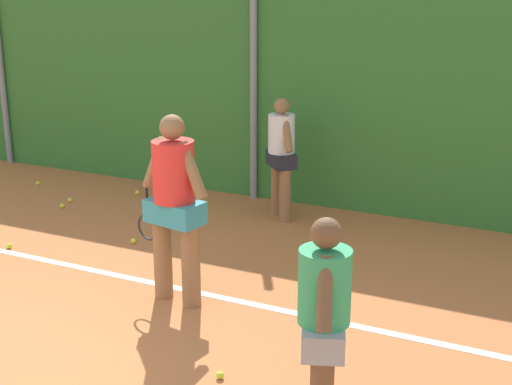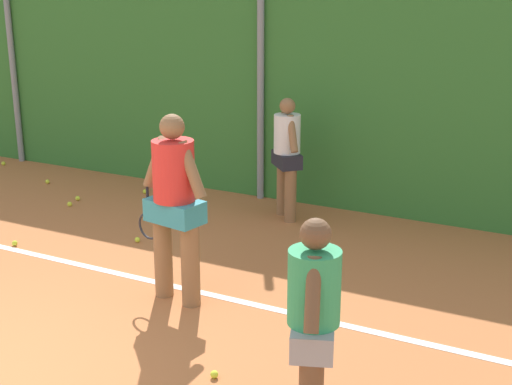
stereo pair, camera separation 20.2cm
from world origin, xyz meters
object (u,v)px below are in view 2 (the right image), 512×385
player_foreground_near (313,321)px  tennis_ball_10 (78,198)px  tennis_ball_9 (145,192)px  player_backcourt_far (287,152)px  tennis_ball_1 (70,204)px  tennis_ball_2 (3,163)px  player_midcourt (174,199)px  tennis_ball_0 (137,240)px  tennis_ball_4 (214,374)px  tennis_ball_8 (15,243)px  tennis_ball_3 (47,182)px

player_foreground_near → tennis_ball_10: size_ratio=25.17×
player_foreground_near → tennis_ball_9: 6.32m
player_backcourt_far → tennis_ball_1: size_ratio=24.49×
tennis_ball_1 → tennis_ball_2: bearing=154.1°
tennis_ball_1 → player_midcourt: bearing=-31.4°
player_foreground_near → tennis_ball_1: player_foreground_near is taller
tennis_ball_2 → tennis_ball_9: (3.10, -0.24, 0.00)m
player_backcourt_far → tennis_ball_2: bearing=-137.2°
player_foreground_near → tennis_ball_0: bearing=32.2°
player_foreground_near → player_backcourt_far: (-2.21, 4.30, -0.02)m
tennis_ball_9 → tennis_ball_4: bearing=-48.2°
player_midcourt → tennis_ball_0: player_midcourt is taller
player_backcourt_far → tennis_ball_0: 2.25m
tennis_ball_0 → tennis_ball_8: bearing=-147.9°
tennis_ball_0 → tennis_ball_2: bearing=155.3°
player_foreground_near → tennis_ball_9: bearing=26.0°
tennis_ball_2 → tennis_ball_10: size_ratio=1.00×
player_midcourt → tennis_ball_2: size_ratio=28.76×
tennis_ball_1 → tennis_ball_8: 1.56m
tennis_ball_1 → tennis_ball_8: same height
tennis_ball_0 → tennis_ball_2: size_ratio=1.00×
player_midcourt → tennis_ball_2: bearing=-19.0°
player_foreground_near → tennis_ball_4: bearing=48.7°
player_foreground_near → tennis_ball_8: 5.10m
player_midcourt → tennis_ball_3: (-4.09, 2.56, -1.03)m
tennis_ball_10 → tennis_ball_4: bearing=-37.6°
tennis_ball_1 → player_foreground_near: bearing=-33.1°
player_backcourt_far → tennis_ball_0: bearing=-80.5°
tennis_ball_0 → tennis_ball_2: 4.63m
tennis_ball_8 → tennis_ball_10: (-0.53, 1.75, 0.00)m
tennis_ball_10 → player_midcourt: bearing=-34.2°
player_foreground_near → tennis_ball_8: player_foreground_near is taller
tennis_ball_1 → tennis_ball_2: same height
tennis_ball_1 → tennis_ball_9: same height
tennis_ball_0 → tennis_ball_3: same height
tennis_ball_0 → tennis_ball_1: 1.83m
player_midcourt → player_backcourt_far: 2.81m
player_backcourt_far → tennis_ball_10: size_ratio=24.49×
tennis_ball_0 → tennis_ball_1: size_ratio=1.00×
player_backcourt_far → tennis_ball_3: player_backcourt_far is taller
tennis_ball_8 → tennis_ball_3: bearing=124.5°
player_midcourt → tennis_ball_9: 3.86m
tennis_ball_0 → tennis_ball_10: bearing=151.1°
tennis_ball_0 → tennis_ball_3: (-2.76, 1.43, 0.00)m
player_foreground_near → tennis_ball_0: 4.41m
player_foreground_near → tennis_ball_10: 6.38m
tennis_ball_8 → player_midcourt: bearing=-7.8°
player_foreground_near → tennis_ball_1: bearing=36.5°
tennis_ball_2 → tennis_ball_8: same height
player_foreground_near → tennis_ball_8: (-4.67, 1.85, -0.90)m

